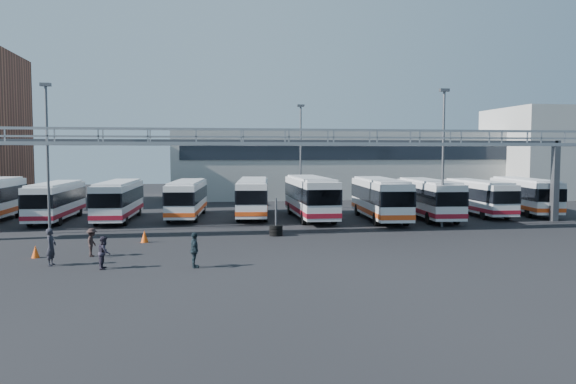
{
  "coord_description": "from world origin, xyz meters",
  "views": [
    {
      "loc": [
        -5.78,
        -32.22,
        5.51
      ],
      "look_at": [
        0.23,
        6.0,
        2.8
      ],
      "focal_mm": 35.0,
      "sensor_mm": 36.0,
      "label": 1
    }
  ],
  "objects": [
    {
      "name": "bus_3",
      "position": [
        -6.87,
        15.84,
        1.74
      ],
      "size": [
        3.44,
        10.57,
        3.15
      ],
      "rotation": [
        0.0,
        0.0,
        -0.1
      ],
      "color": "silver",
      "rests_on": "ground"
    },
    {
      "name": "cone_left",
      "position": [
        -14.37,
        -1.36,
        0.33
      ],
      "size": [
        0.53,
        0.53,
        0.65
      ],
      "primitive_type": "cone",
      "rotation": [
        0.0,
        0.0,
        -0.38
      ],
      "color": "#E54C0C",
      "rests_on": "ground"
    },
    {
      "name": "cone_right",
      "position": [
        -9.2,
        2.97,
        0.37
      ],
      "size": [
        0.54,
        0.54,
        0.74
      ],
      "primitive_type": "cone",
      "rotation": [
        0.0,
        0.0,
        -0.16
      ],
      "color": "#E54C0C",
      "rests_on": "ground"
    },
    {
      "name": "tire_stack",
      "position": [
        -0.82,
        4.5,
        0.43
      ],
      "size": [
        0.88,
        0.88,
        2.52
      ],
      "color": "black",
      "rests_on": "ground"
    },
    {
      "name": "bus_5",
      "position": [
        3.27,
        13.38,
        1.94
      ],
      "size": [
        2.83,
        11.56,
        3.5
      ],
      "rotation": [
        0.0,
        0.0,
        -0.01
      ],
      "color": "silver",
      "rests_on": "ground"
    },
    {
      "name": "bus_6",
      "position": [
        8.71,
        11.61,
        1.88
      ],
      "size": [
        3.51,
        11.37,
        3.4
      ],
      "rotation": [
        0.0,
        0.0,
        -0.08
      ],
      "color": "silver",
      "rests_on": "ground"
    },
    {
      "name": "bus_2",
      "position": [
        -12.33,
        14.77,
        1.78
      ],
      "size": [
        2.93,
        10.67,
        3.21
      ],
      "rotation": [
        0.0,
        0.0,
        -0.05
      ],
      "color": "silver",
      "rests_on": "ground"
    },
    {
      "name": "pedestrian_a",
      "position": [
        -13.01,
        -3.62,
        0.92
      ],
      "size": [
        0.51,
        0.71,
        1.83
      ],
      "primitive_type": "imported",
      "rotation": [
        0.0,
        0.0,
        1.47
      ],
      "color": "#21212A",
      "rests_on": "ground"
    },
    {
      "name": "warehouse",
      "position": [
        12.0,
        38.0,
        4.0
      ],
      "size": [
        42.0,
        14.0,
        8.0
      ],
      "primitive_type": "cube",
      "color": "#9E9E99",
      "rests_on": "ground"
    },
    {
      "name": "building_right",
      "position": [
        38.0,
        32.0,
        5.5
      ],
      "size": [
        14.0,
        12.0,
        11.0
      ],
      "primitive_type": "cube",
      "color": "#B2B2AD",
      "rests_on": "ground"
    },
    {
      "name": "light_pole_back",
      "position": [
        4.0,
        22.0,
        5.73
      ],
      "size": [
        0.7,
        0.35,
        10.21
      ],
      "color": "#4C4F54",
      "rests_on": "ground"
    },
    {
      "name": "bus_9",
      "position": [
        23.29,
        14.54,
        1.77
      ],
      "size": [
        3.91,
        10.75,
        3.19
      ],
      "rotation": [
        0.0,
        0.0,
        -0.14
      ],
      "color": "silver",
      "rests_on": "ground"
    },
    {
      "name": "ground",
      "position": [
        0.0,
        0.0,
        0.0
      ],
      "size": [
        140.0,
        140.0,
        0.0
      ],
      "primitive_type": "plane",
      "color": "black",
      "rests_on": "ground"
    },
    {
      "name": "bus_1",
      "position": [
        -17.3,
        15.25,
        1.73
      ],
      "size": [
        2.67,
        10.34,
        3.12
      ],
      "rotation": [
        0.0,
        0.0,
        -0.03
      ],
      "color": "silver",
      "rests_on": "ground"
    },
    {
      "name": "bus_4",
      "position": [
        -1.3,
        15.61,
        1.81
      ],
      "size": [
        3.78,
        11.01,
        3.28
      ],
      "rotation": [
        0.0,
        0.0,
        -0.12
      ],
      "color": "silver",
      "rests_on": "ground"
    },
    {
      "name": "bus_8",
      "position": [
        18.47,
        13.89,
        1.71
      ],
      "size": [
        2.73,
        10.23,
        3.08
      ],
      "rotation": [
        0.0,
        0.0,
        -0.04
      ],
      "color": "silver",
      "rests_on": "ground"
    },
    {
      "name": "pedestrian_b",
      "position": [
        -10.32,
        -4.78,
        0.78
      ],
      "size": [
        0.6,
        0.77,
        1.57
      ],
      "primitive_type": "imported",
      "rotation": [
        0.0,
        0.0,
        1.56
      ],
      "color": "#282432",
      "rests_on": "ground"
    },
    {
      "name": "pedestrian_d",
      "position": [
        -6.08,
        -5.25,
        0.86
      ],
      "size": [
        0.55,
        1.05,
        1.71
      ],
      "primitive_type": "imported",
      "rotation": [
        0.0,
        0.0,
        1.71
      ],
      "color": "#1A282F",
      "rests_on": "ground"
    },
    {
      "name": "light_pole_mid",
      "position": [
        12.0,
        7.0,
        5.73
      ],
      "size": [
        0.7,
        0.35,
        10.21
      ],
      "color": "#4C4F54",
      "rests_on": "ground"
    },
    {
      "name": "bus_7",
      "position": [
        12.98,
        11.83,
        1.81
      ],
      "size": [
        3.36,
        10.94,
        3.27
      ],
      "rotation": [
        0.0,
        0.0,
        -0.08
      ],
      "color": "silver",
      "rests_on": "ground"
    },
    {
      "name": "gantry",
      "position": [
        0.0,
        5.87,
        5.51
      ],
      "size": [
        51.4,
        5.15,
        7.1
      ],
      "color": "gray",
      "rests_on": "ground"
    },
    {
      "name": "pedestrian_c",
      "position": [
        -11.49,
        -1.44,
        0.76
      ],
      "size": [
        0.64,
        1.02,
        1.52
      ],
      "primitive_type": "imported",
      "rotation": [
        0.0,
        0.0,
        1.49
      ],
      "color": "#2C1F1D",
      "rests_on": "ground"
    },
    {
      "name": "light_pole_left",
      "position": [
        -16.0,
        8.0,
        5.73
      ],
      "size": [
        0.7,
        0.35,
        10.21
      ],
      "color": "#4C4F54",
      "rests_on": "ground"
    }
  ]
}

